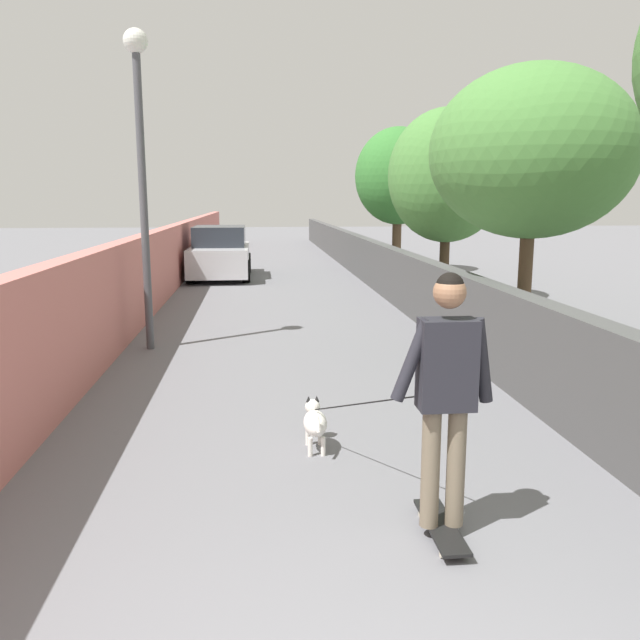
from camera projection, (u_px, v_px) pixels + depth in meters
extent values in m
plane|color=slate|center=(276.00, 297.00, 15.71)|extent=(80.00, 80.00, 0.00)
cube|color=#CC726B|center=(148.00, 274.00, 13.35)|extent=(48.00, 0.30, 1.64)
cube|color=#4C4C4C|center=(405.00, 281.00, 13.90)|extent=(48.00, 0.30, 1.22)
cylinder|color=brown|center=(524.00, 288.00, 9.48)|extent=(0.20, 0.20, 2.11)
ellipsoid|color=#4C843D|center=(532.00, 153.00, 9.13)|extent=(2.90, 2.90, 2.42)
cylinder|color=#473523|center=(444.00, 257.00, 14.91)|extent=(0.23, 0.23, 2.06)
ellipsoid|color=#4C843D|center=(447.00, 176.00, 14.57)|extent=(2.67, 2.67, 2.99)
cylinder|color=brown|center=(397.00, 238.00, 20.78)|extent=(0.29, 0.29, 2.24)
ellipsoid|color=#387A33|center=(398.00, 176.00, 20.42)|extent=(2.72, 2.72, 3.03)
cylinder|color=#4C4C51|center=(144.00, 206.00, 9.86)|extent=(0.12, 0.12, 4.46)
sphere|color=silver|center=(135.00, 41.00, 9.42)|extent=(0.36, 0.36, 0.36)
cube|color=black|center=(441.00, 526.00, 4.55)|extent=(0.80, 0.20, 0.02)
cylinder|color=beige|center=(421.00, 513.00, 4.83)|extent=(0.06, 0.03, 0.06)
cylinder|color=beige|center=(439.00, 512.00, 4.84)|extent=(0.06, 0.03, 0.06)
cylinder|color=beige|center=(442.00, 553.00, 4.28)|extent=(0.06, 0.03, 0.06)
cylinder|color=beige|center=(463.00, 552.00, 4.29)|extent=(0.06, 0.03, 0.06)
cylinder|color=#726651|center=(430.00, 468.00, 4.46)|extent=(0.13, 0.13, 0.85)
cylinder|color=#726651|center=(456.00, 467.00, 4.48)|extent=(0.13, 0.13, 0.85)
cube|color=#26262D|center=(447.00, 364.00, 4.34)|extent=(0.22, 0.38, 0.62)
cylinder|color=#26262D|center=(412.00, 360.00, 4.31)|extent=(0.09, 0.28, 0.58)
cylinder|color=#26262D|center=(482.00, 360.00, 4.35)|extent=(0.09, 0.18, 0.59)
sphere|color=#9E7051|center=(450.00, 292.00, 4.25)|extent=(0.22, 0.22, 0.22)
sphere|color=black|center=(450.00, 286.00, 4.24)|extent=(0.19, 0.19, 0.19)
ellipsoid|color=white|center=(315.00, 423.00, 6.07)|extent=(0.44, 0.22, 0.22)
sphere|color=white|center=(313.00, 407.00, 6.33)|extent=(0.15, 0.15, 0.15)
cone|color=black|center=(309.00, 399.00, 6.31)|extent=(0.05, 0.05, 0.06)
cone|color=black|center=(317.00, 399.00, 6.31)|extent=(0.05, 0.05, 0.06)
cylinder|color=white|center=(308.00, 436.00, 6.23)|extent=(0.04, 0.04, 0.18)
cylinder|color=white|center=(320.00, 436.00, 6.24)|extent=(0.04, 0.04, 0.18)
cylinder|color=white|center=(310.00, 447.00, 5.96)|extent=(0.04, 0.04, 0.18)
cylinder|color=white|center=(323.00, 446.00, 5.97)|extent=(0.04, 0.04, 0.18)
cylinder|color=white|center=(318.00, 425.00, 5.79)|extent=(0.13, 0.03, 0.13)
cylinder|color=black|center=(370.00, 402.00, 5.21)|extent=(1.67, 0.75, 0.66)
cube|color=silver|center=(220.00, 259.00, 19.48)|extent=(4.03, 1.70, 0.80)
cube|color=#262B33|center=(220.00, 236.00, 19.35)|extent=(2.10, 1.50, 0.60)
cylinder|color=black|center=(198.00, 263.00, 20.67)|extent=(0.64, 0.22, 0.64)
cylinder|color=black|center=(247.00, 263.00, 20.82)|extent=(0.64, 0.22, 0.64)
cylinder|color=black|center=(190.00, 272.00, 18.23)|extent=(0.64, 0.22, 0.64)
cylinder|color=black|center=(246.00, 271.00, 18.38)|extent=(0.64, 0.22, 0.64)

